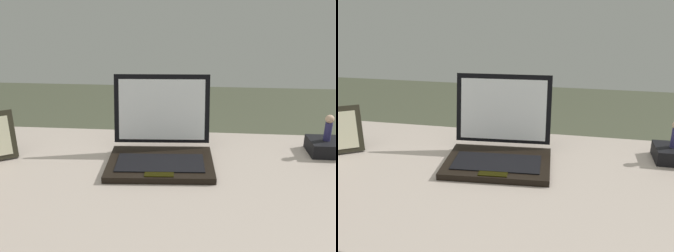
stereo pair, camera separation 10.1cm
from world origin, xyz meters
TOP-DOWN VIEW (x-y plane):
  - desk at (0.00, 0.00)m, footprint 1.34×0.69m
  - laptop_front at (0.05, 0.10)m, footprint 0.31×0.27m
  - figurine_stand at (0.55, 0.20)m, footprint 0.10×0.10m
  - figurine at (0.55, 0.20)m, footprint 0.03×0.03m

SIDE VIEW (x-z plane):
  - desk at x=0.00m, z-range 0.25..0.99m
  - figurine_stand at x=0.55m, z-range 0.74..0.78m
  - laptop_front at x=0.05m, z-range 0.67..0.91m
  - figurine at x=0.55m, z-range 0.79..0.87m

